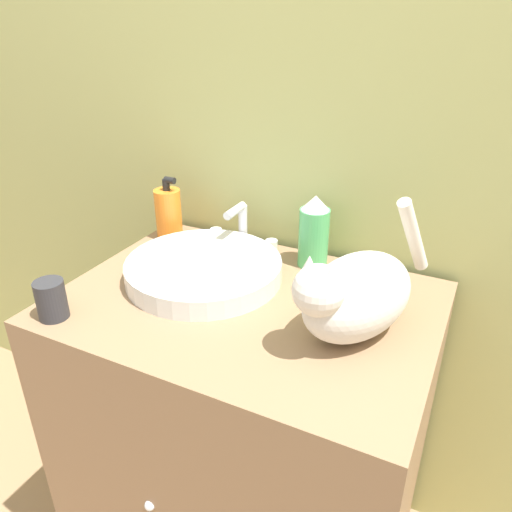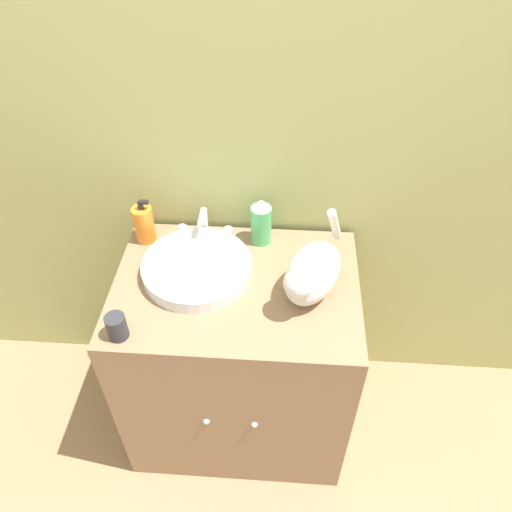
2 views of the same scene
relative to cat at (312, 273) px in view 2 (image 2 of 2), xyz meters
The scene contains 9 objects.
ground_plane 1.00m from the cat, 131.69° to the right, with size 8.00×8.00×0.00m, color #997551.
wall_back 0.55m from the cat, 124.05° to the left, with size 6.00×0.05×2.50m.
vanity_cabinet 0.57m from the cat, behind, with size 0.83×0.61×0.83m.
sink_basin 0.40m from the cat, 169.94° to the left, with size 0.37×0.37×0.05m.
faucet 0.46m from the cat, 145.82° to the left, with size 0.20×0.10×0.13m.
cat is the anchor object (origin of this frame).
soap_bottle 0.64m from the cat, 158.90° to the left, with size 0.07×0.07×0.18m.
spray_bottle 0.31m from the cat, 124.91° to the left, with size 0.07×0.07×0.18m.
cup 0.62m from the cat, 159.62° to the right, with size 0.06×0.06×0.09m.
Camera 2 is at (0.15, -0.85, 2.05)m, focal length 35.00 mm.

